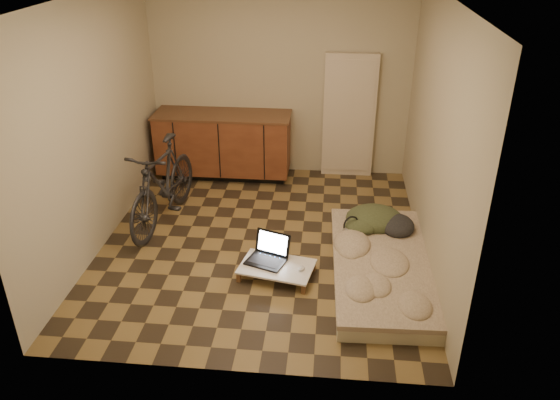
# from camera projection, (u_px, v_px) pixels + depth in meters

# --- Properties ---
(room_shell) EXTENTS (3.50, 4.00, 2.60)m
(room_shell) POSITION_uv_depth(u_px,v_px,m) (261.00, 132.00, 5.55)
(room_shell) COLOR brown
(room_shell) RESTS_ON ground
(cabinets) EXTENTS (1.84, 0.62, 0.91)m
(cabinets) POSITION_uv_depth(u_px,v_px,m) (224.00, 145.00, 7.50)
(cabinets) COLOR black
(cabinets) RESTS_ON ground
(appliance_panel) EXTENTS (0.70, 0.10, 1.70)m
(appliance_panel) POSITION_uv_depth(u_px,v_px,m) (349.00, 116.00, 7.39)
(appliance_panel) COLOR beige
(appliance_panel) RESTS_ON ground
(bicycle) EXTENTS (0.75, 1.76, 1.11)m
(bicycle) POSITION_uv_depth(u_px,v_px,m) (162.00, 180.00, 6.29)
(bicycle) COLOR black
(bicycle) RESTS_ON ground
(futon) EXTENTS (1.08, 2.14, 0.18)m
(futon) POSITION_uv_depth(u_px,v_px,m) (383.00, 267.00, 5.53)
(futon) COLOR beige
(futon) RESTS_ON ground
(clothing_pile) EXTENTS (0.70, 0.59, 0.27)m
(clothing_pile) POSITION_uv_depth(u_px,v_px,m) (381.00, 214.00, 6.05)
(clothing_pile) COLOR #323B22
(clothing_pile) RESTS_ON futon
(headphones) EXTENTS (0.32, 0.31, 0.16)m
(headphones) POSITION_uv_depth(u_px,v_px,m) (351.00, 225.00, 5.95)
(headphones) COLOR black
(headphones) RESTS_ON futon
(lap_desk) EXTENTS (0.80, 0.60, 0.12)m
(lap_desk) POSITION_uv_depth(u_px,v_px,m) (277.00, 267.00, 5.50)
(lap_desk) COLOR brown
(lap_desk) RESTS_ON ground
(laptop) EXTENTS (0.47, 0.45, 0.26)m
(laptop) POSITION_uv_depth(u_px,v_px,m) (268.00, 255.00, 5.57)
(laptop) COLOR black
(laptop) RESTS_ON lap_desk
(mouse) EXTENTS (0.09, 0.11, 0.03)m
(mouse) POSITION_uv_depth(u_px,v_px,m) (301.00, 268.00, 5.42)
(mouse) COLOR silver
(mouse) RESTS_ON lap_desk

